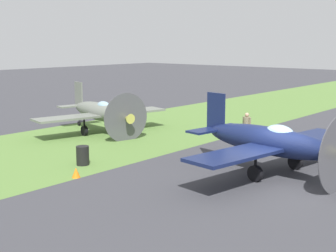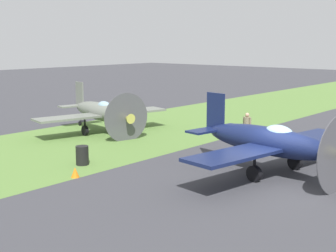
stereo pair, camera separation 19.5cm
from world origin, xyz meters
TOP-DOWN VIEW (x-y plane):
  - ground_plane at (0.00, 0.00)m, footprint 160.00×160.00m
  - grass_verge at (0.00, -11.96)m, footprint 120.00×11.00m
  - airplane_lead at (-1.53, -0.67)m, footprint 9.72×7.73m
  - airplane_wingman at (-3.18, -13.51)m, footprint 8.91×7.12m
  - ground_crew_chief at (-6.48, -4.84)m, footprint 0.38×0.61m
  - fuel_drum at (2.82, -8.06)m, footprint 0.60×0.60m
  - runway_marker_cone at (4.38, -6.63)m, footprint 0.36×0.36m

SIDE VIEW (x-z plane):
  - ground_plane at x=0.00m, z-range 0.00..0.00m
  - grass_verge at x=0.00m, z-range 0.00..0.01m
  - runway_marker_cone at x=4.38m, z-range 0.00..0.44m
  - fuel_drum at x=2.82m, z-range 0.00..0.90m
  - ground_crew_chief at x=-6.48m, z-range 0.05..1.78m
  - airplane_wingman at x=-3.18m, z-range -0.26..2.90m
  - airplane_lead at x=-1.53m, z-range -0.28..3.16m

